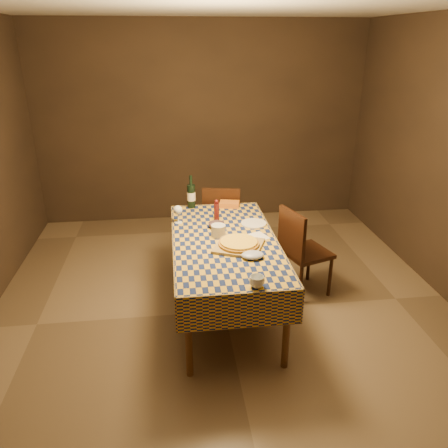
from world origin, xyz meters
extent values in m
plane|color=brown|center=(0.00, 0.00, 0.00)|extent=(5.00, 5.00, 0.00)
plane|color=white|center=(0.00, 0.00, 2.70)|extent=(5.00, 5.00, 0.00)
cube|color=#34271D|center=(0.00, 2.50, 1.35)|extent=(4.50, 0.10, 2.70)
cube|color=#34271D|center=(0.00, -2.50, 1.35)|extent=(4.50, 0.10, 2.70)
cylinder|color=brown|center=(-0.38, -0.83, 0.38)|extent=(0.06, 0.06, 0.75)
cylinder|color=brown|center=(0.38, -0.83, 0.38)|extent=(0.06, 0.06, 0.75)
cylinder|color=brown|center=(-0.38, 0.83, 0.38)|extent=(0.06, 0.06, 0.75)
cylinder|color=brown|center=(0.38, 0.83, 0.38)|extent=(0.06, 0.06, 0.75)
cube|color=brown|center=(0.00, 0.00, 0.74)|extent=(0.90, 1.80, 0.03)
cube|color=brown|center=(0.00, 0.00, 0.76)|extent=(0.92, 1.82, 0.02)
cube|color=brown|center=(0.00, -0.92, 0.62)|extent=(0.94, 0.01, 0.30)
cube|color=brown|center=(0.00, 0.92, 0.62)|extent=(0.94, 0.01, 0.30)
cube|color=brown|center=(-0.47, 0.00, 0.62)|extent=(0.01, 1.84, 0.30)
cube|color=brown|center=(0.47, 0.00, 0.62)|extent=(0.01, 1.84, 0.30)
cube|color=#9C8349|center=(0.10, -0.17, 0.78)|extent=(0.51, 0.51, 0.02)
cylinder|color=#A66D1B|center=(0.10, -0.17, 0.80)|extent=(0.39, 0.39, 0.02)
cylinder|color=yellow|center=(0.10, -0.17, 0.82)|extent=(0.35, 0.35, 0.02)
cylinder|color=#4E1212|center=(-0.02, 0.46, 0.86)|extent=(0.06, 0.06, 0.18)
sphere|color=#4E1212|center=(-0.02, 0.46, 0.97)|extent=(0.04, 0.04, 0.04)
imported|color=#5D474E|center=(-0.05, 0.27, 0.79)|extent=(0.20, 0.20, 0.05)
cylinder|color=white|center=(-0.40, 0.44, 0.77)|extent=(0.08, 0.08, 0.01)
cylinder|color=white|center=(-0.40, 0.44, 0.82)|extent=(0.01, 0.01, 0.08)
sphere|color=white|center=(-0.40, 0.44, 0.91)|extent=(0.09, 0.09, 0.09)
ellipsoid|color=#420819|center=(-0.40, 0.44, 0.89)|extent=(0.06, 0.06, 0.04)
cylinder|color=black|center=(-0.25, 0.86, 0.90)|extent=(0.11, 0.11, 0.25)
cylinder|color=black|center=(-0.25, 0.86, 1.07)|extent=(0.04, 0.04, 0.10)
cylinder|color=#EBE4C8|center=(-0.25, 0.86, 0.90)|extent=(0.11, 0.11, 0.09)
cylinder|color=silver|center=(-0.05, 0.08, 0.82)|extent=(0.15, 0.15, 0.11)
cube|color=orange|center=(0.16, 0.83, 0.80)|extent=(0.24, 0.19, 0.05)
cylinder|color=white|center=(0.33, 0.31, 0.78)|extent=(0.30, 0.30, 0.01)
imported|color=silver|center=(0.13, -0.84, 0.81)|extent=(0.14, 0.14, 0.09)
cube|color=white|center=(0.27, 0.01, 0.77)|extent=(0.29, 0.26, 0.00)
ellipsoid|color=#A9B3D8|center=(0.18, -0.39, 0.80)|extent=(0.20, 0.16, 0.05)
cube|color=black|center=(0.12, 1.16, 0.45)|extent=(0.49, 0.49, 0.04)
cube|color=black|center=(0.08, 0.96, 0.70)|extent=(0.42, 0.12, 0.46)
cylinder|color=black|center=(0.33, 1.30, 0.21)|extent=(0.04, 0.04, 0.43)
cylinder|color=black|center=(-0.02, 1.37, 0.21)|extent=(0.04, 0.04, 0.43)
cylinder|color=black|center=(0.26, 0.95, 0.21)|extent=(0.04, 0.04, 0.43)
cylinder|color=black|center=(-0.09, 1.02, 0.21)|extent=(0.04, 0.04, 0.43)
cube|color=black|center=(0.87, 0.26, 0.45)|extent=(0.53, 0.53, 0.04)
cube|color=black|center=(0.68, 0.20, 0.70)|extent=(0.17, 0.41, 0.46)
cylinder|color=black|center=(1.10, 0.15, 0.21)|extent=(0.04, 0.04, 0.43)
cylinder|color=black|center=(0.98, 0.49, 0.21)|extent=(0.04, 0.04, 0.43)
cylinder|color=black|center=(0.76, 0.03, 0.21)|extent=(0.04, 0.04, 0.43)
cylinder|color=black|center=(0.64, 0.38, 0.21)|extent=(0.04, 0.04, 0.43)
camera|label=1|loc=(-0.45, -3.55, 2.44)|focal=35.00mm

